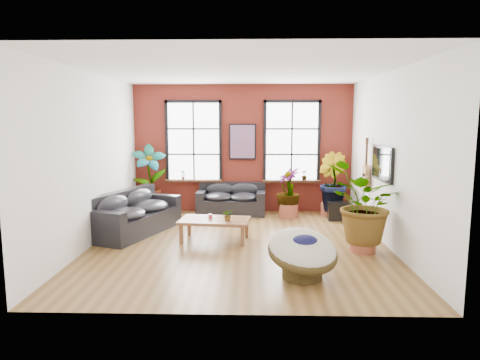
# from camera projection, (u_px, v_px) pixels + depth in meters

# --- Properties ---
(room) EXTENTS (6.04, 6.54, 3.54)m
(room) POSITION_uv_depth(u_px,v_px,m) (239.00, 159.00, 8.74)
(room) COLOR brown
(room) RESTS_ON ground
(sofa_back) EXTENTS (1.86, 0.96, 0.84)m
(sofa_back) POSITION_uv_depth(u_px,v_px,m) (231.00, 200.00, 11.66)
(sofa_back) COLOR black
(sofa_back) RESTS_ON ground
(sofa_left) EXTENTS (1.77, 2.58, 0.94)m
(sofa_left) POSITION_uv_depth(u_px,v_px,m) (133.00, 214.00, 9.67)
(sofa_left) COLOR black
(sofa_left) RESTS_ON ground
(coffee_table) EXTENTS (1.53, 0.98, 0.56)m
(coffee_table) POSITION_uv_depth(u_px,v_px,m) (215.00, 222.00, 9.03)
(coffee_table) COLOR brown
(coffee_table) RESTS_ON ground
(papasan_chair) EXTENTS (1.43, 1.44, 0.85)m
(papasan_chair) POSITION_uv_depth(u_px,v_px,m) (303.00, 252.00, 6.87)
(papasan_chair) COLOR #3F3116
(papasan_chair) RESTS_ON ground
(poster) EXTENTS (0.74, 0.06, 0.98)m
(poster) POSITION_uv_depth(u_px,v_px,m) (243.00, 142.00, 11.71)
(poster) COLOR black
(poster) RESTS_ON room
(tv_wall_unit) EXTENTS (0.13, 1.86, 1.20)m
(tv_wall_unit) POSITION_uv_depth(u_px,v_px,m) (377.00, 167.00, 9.13)
(tv_wall_unit) COLOR black
(tv_wall_unit) RESTS_ON room
(media_box) EXTENTS (0.59, 0.50, 0.47)m
(media_box) POSITION_uv_depth(u_px,v_px,m) (339.00, 210.00, 10.97)
(media_box) COLOR black
(media_box) RESTS_ON ground
(pot_back_left) EXTENTS (0.54, 0.54, 0.39)m
(pot_back_left) POSITION_uv_depth(u_px,v_px,m) (151.00, 206.00, 11.71)
(pot_back_left) COLOR #984931
(pot_back_left) RESTS_ON ground
(pot_back_right) EXTENTS (0.57, 0.57, 0.34)m
(pot_back_right) POSITION_uv_depth(u_px,v_px,m) (330.00, 210.00, 11.40)
(pot_back_right) COLOR #984931
(pot_back_right) RESTS_ON ground
(pot_right_wall) EXTENTS (0.49, 0.49, 0.36)m
(pot_right_wall) POSITION_uv_depth(u_px,v_px,m) (363.00, 243.00, 8.29)
(pot_right_wall) COLOR #984931
(pot_right_wall) RESTS_ON ground
(pot_mid) EXTENTS (0.50, 0.50, 0.36)m
(pot_mid) POSITION_uv_depth(u_px,v_px,m) (288.00, 211.00, 11.22)
(pot_mid) COLOR #984931
(pot_mid) RESTS_ON ground
(floor_plant_back_left) EXTENTS (1.06, 0.86, 1.75)m
(floor_plant_back_left) POSITION_uv_depth(u_px,v_px,m) (149.00, 176.00, 11.56)
(floor_plant_back_left) COLOR #154111
(floor_plant_back_left) RESTS_ON ground
(floor_plant_back_right) EXTENTS (0.96, 1.05, 1.56)m
(floor_plant_back_right) POSITION_uv_depth(u_px,v_px,m) (332.00, 182.00, 11.26)
(floor_plant_back_right) COLOR #154111
(floor_plant_back_right) RESTS_ON ground
(floor_plant_right_wall) EXTENTS (1.84, 1.87, 1.57)m
(floor_plant_right_wall) POSITION_uv_depth(u_px,v_px,m) (365.00, 204.00, 8.18)
(floor_plant_right_wall) COLOR #154111
(floor_plant_right_wall) RESTS_ON ground
(floor_plant_mid) EXTENTS (0.86, 0.86, 1.16)m
(floor_plant_mid) POSITION_uv_depth(u_px,v_px,m) (288.00, 190.00, 11.18)
(floor_plant_mid) COLOR #154111
(floor_plant_mid) RESTS_ON ground
(table_plant) EXTENTS (0.26, 0.24, 0.25)m
(table_plant) POSITION_uv_depth(u_px,v_px,m) (228.00, 215.00, 8.87)
(table_plant) COLOR #154111
(table_plant) RESTS_ON coffee_table
(sill_plant_left) EXTENTS (0.17, 0.17, 0.27)m
(sill_plant_left) POSITION_uv_depth(u_px,v_px,m) (183.00, 175.00, 11.83)
(sill_plant_left) COLOR #154111
(sill_plant_left) RESTS_ON room
(sill_plant_right) EXTENTS (0.19, 0.19, 0.27)m
(sill_plant_right) POSITION_uv_depth(u_px,v_px,m) (304.00, 175.00, 11.75)
(sill_plant_right) COLOR #154111
(sill_plant_right) RESTS_ON room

